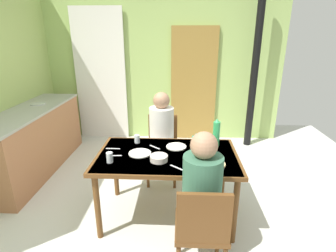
# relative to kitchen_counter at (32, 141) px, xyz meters

# --- Properties ---
(ground_plane) EXTENTS (6.40, 6.40, 0.00)m
(ground_plane) POSITION_rel_kitchen_counter_xyz_m (1.71, -1.03, -0.45)
(ground_plane) COLOR silver
(wall_back) EXTENTS (4.27, 0.10, 2.75)m
(wall_back) POSITION_rel_kitchen_counter_xyz_m (1.71, 1.43, 0.92)
(wall_back) COLOR #A4C369
(wall_back) RESTS_ON ground_plane
(door_wooden) EXTENTS (0.80, 0.05, 2.00)m
(door_wooden) POSITION_rel_kitchen_counter_xyz_m (2.30, 1.35, 0.55)
(door_wooden) COLOR olive
(door_wooden) RESTS_ON ground_plane
(stove_pipe_column) EXTENTS (0.12, 0.12, 2.75)m
(stove_pipe_column) POSITION_rel_kitchen_counter_xyz_m (3.27, 1.08, 0.92)
(stove_pipe_column) COLOR black
(stove_pipe_column) RESTS_ON ground_plane
(curtain_panel) EXTENTS (0.90, 0.03, 2.31)m
(curtain_panel) POSITION_rel_kitchen_counter_xyz_m (0.64, 1.33, 0.70)
(curtain_panel) COLOR white
(curtain_panel) RESTS_ON ground_plane
(kitchen_counter) EXTENTS (0.61, 2.04, 0.91)m
(kitchen_counter) POSITION_rel_kitchen_counter_xyz_m (0.00, 0.00, 0.00)
(kitchen_counter) COLOR #A36744
(kitchen_counter) RESTS_ON ground_plane
(dining_table) EXTENTS (1.41, 0.86, 0.73)m
(dining_table) POSITION_rel_kitchen_counter_xyz_m (1.95, -0.93, 0.20)
(dining_table) COLOR brown
(dining_table) RESTS_ON ground_plane
(chair_near_diner) EXTENTS (0.40, 0.40, 0.87)m
(chair_near_diner) POSITION_rel_kitchen_counter_xyz_m (2.25, -1.72, 0.05)
(chair_near_diner) COLOR brown
(chair_near_diner) RESTS_ON ground_plane
(chair_far_diner) EXTENTS (0.40, 0.40, 0.87)m
(chair_far_diner) POSITION_rel_kitchen_counter_xyz_m (1.85, -0.15, 0.05)
(chair_far_diner) COLOR brown
(chair_far_diner) RESTS_ON ground_plane
(person_near_diner) EXTENTS (0.30, 0.37, 0.77)m
(person_near_diner) POSITION_rel_kitchen_counter_xyz_m (2.25, -1.58, 0.33)
(person_near_diner) COLOR #326250
(person_near_diner) RESTS_ON ground_plane
(person_far_diner) EXTENTS (0.30, 0.37, 0.77)m
(person_far_diner) POSITION_rel_kitchen_counter_xyz_m (1.85, -0.29, 0.33)
(person_far_diner) COLOR silver
(person_far_diner) RESTS_ON ground_plane
(water_bottle_green_near) EXTENTS (0.08, 0.08, 0.30)m
(water_bottle_green_near) POSITION_rel_kitchen_counter_xyz_m (2.22, -1.11, 0.42)
(water_bottle_green_near) COLOR #309172
(water_bottle_green_near) RESTS_ON dining_table
(water_bottle_green_far) EXTENTS (0.07, 0.07, 0.31)m
(water_bottle_green_far) POSITION_rel_kitchen_counter_xyz_m (2.46, -0.70, 0.42)
(water_bottle_green_far) COLOR green
(water_bottle_green_far) RESTS_ON dining_table
(serving_bowl_center) EXTENTS (0.17, 0.17, 0.05)m
(serving_bowl_center) POSITION_rel_kitchen_counter_xyz_m (1.88, -1.08, 0.30)
(serving_bowl_center) COLOR silver
(serving_bowl_center) RESTS_ON dining_table
(dinner_plate_near_left) EXTENTS (0.20, 0.20, 0.01)m
(dinner_plate_near_left) POSITION_rel_kitchen_counter_xyz_m (2.33, -0.86, 0.28)
(dinner_plate_near_left) COLOR white
(dinner_plate_near_left) RESTS_ON dining_table
(dinner_plate_near_right) EXTENTS (0.23, 0.23, 0.01)m
(dinner_plate_near_right) POSITION_rel_kitchen_counter_xyz_m (1.67, -0.93, 0.28)
(dinner_plate_near_right) COLOR white
(dinner_plate_near_right) RESTS_ON dining_table
(dinner_plate_far_center) EXTENTS (0.21, 0.21, 0.01)m
(dinner_plate_far_center) POSITION_rel_kitchen_counter_xyz_m (2.04, -0.75, 0.28)
(dinner_plate_far_center) COLOR white
(dinner_plate_far_center) RESTS_ON dining_table
(drinking_glass_by_near_diner) EXTENTS (0.06, 0.06, 0.10)m
(drinking_glass_by_near_diner) POSITION_rel_kitchen_counter_xyz_m (1.42, -1.13, 0.33)
(drinking_glass_by_near_diner) COLOR silver
(drinking_glass_by_near_diner) RESTS_ON dining_table
(drinking_glass_by_far_diner) EXTENTS (0.06, 0.06, 0.09)m
(drinking_glass_by_far_diner) POSITION_rel_kitchen_counter_xyz_m (1.60, -0.65, 0.32)
(drinking_glass_by_far_diner) COLOR silver
(drinking_glass_by_far_diner) RESTS_ON dining_table
(bread_plate_sliced) EXTENTS (0.19, 0.19, 0.02)m
(bread_plate_sliced) POSITION_rel_kitchen_counter_xyz_m (2.40, -1.14, 0.29)
(bread_plate_sliced) COLOR #DBB77A
(bread_plate_sliced) RESTS_ON dining_table
(cutlery_knife_near) EXTENTS (0.12, 0.11, 0.00)m
(cutlery_knife_near) POSITION_rel_kitchen_counter_xyz_m (1.81, -0.77, 0.28)
(cutlery_knife_near) COLOR silver
(cutlery_knife_near) RESTS_ON dining_table
(cutlery_fork_near) EXTENTS (0.15, 0.02, 0.00)m
(cutlery_fork_near) POSITION_rel_kitchen_counter_xyz_m (1.37, -0.83, 0.28)
(cutlery_fork_near) COLOR silver
(cutlery_fork_near) RESTS_ON dining_table
(cutlery_knife_far) EXTENTS (0.13, 0.11, 0.00)m
(cutlery_knife_far) POSITION_rel_kitchen_counter_xyz_m (2.05, -1.21, 0.28)
(cutlery_knife_far) COLOR silver
(cutlery_knife_far) RESTS_ON dining_table
(cutlery_fork_far) EXTENTS (0.15, 0.03, 0.00)m
(cutlery_fork_far) POSITION_rel_kitchen_counter_xyz_m (1.42, -0.99, 0.28)
(cutlery_fork_far) COLOR silver
(cutlery_fork_far) RESTS_ON dining_table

